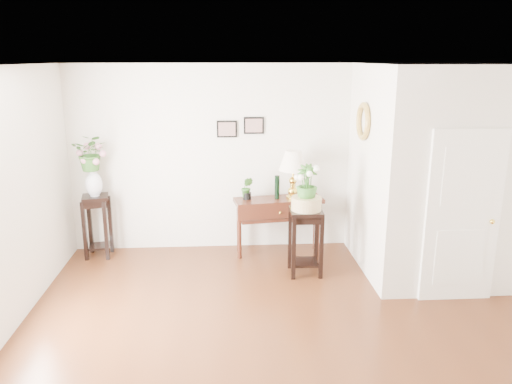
{
  "coord_description": "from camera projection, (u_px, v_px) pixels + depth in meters",
  "views": [
    {
      "loc": [
        -0.7,
        -4.66,
        2.87
      ],
      "look_at": [
        -0.31,
        1.3,
        1.26
      ],
      "focal_mm": 35.0,
      "sensor_mm": 36.0,
      "label": 1
    }
  ],
  "objects": [
    {
      "name": "floor",
      "position": [
        293.0,
        338.0,
        5.28
      ],
      "size": [
        6.0,
        5.5,
        0.02
      ],
      "primitive_type": "cube",
      "color": "#4E2612",
      "rests_on": "ground"
    },
    {
      "name": "ceiling",
      "position": [
        299.0,
        66.0,
        4.55
      ],
      "size": [
        6.0,
        5.5,
        0.02
      ],
      "primitive_type": "cube",
      "color": "white",
      "rests_on": "ground"
    },
    {
      "name": "wall_back",
      "position": [
        270.0,
        158.0,
        7.56
      ],
      "size": [
        6.0,
        0.02,
        2.8
      ],
      "primitive_type": "cube",
      "color": "white",
      "rests_on": "ground"
    },
    {
      "name": "partition",
      "position": [
        431.0,
        170.0,
        6.75
      ],
      "size": [
        1.8,
        1.95,
        2.8
      ],
      "primitive_type": "cube",
      "color": "white",
      "rests_on": "floor"
    },
    {
      "name": "door",
      "position": [
        463.0,
        217.0,
        5.88
      ],
      "size": [
        0.9,
        0.05,
        2.1
      ],
      "primitive_type": "cube",
      "color": "white",
      "rests_on": "floor"
    },
    {
      "name": "art_print_left",
      "position": [
        227.0,
        129.0,
        7.38
      ],
      "size": [
        0.3,
        0.02,
        0.25
      ],
      "primitive_type": "cube",
      "color": "black",
      "rests_on": "wall_back"
    },
    {
      "name": "art_print_right",
      "position": [
        254.0,
        125.0,
        7.4
      ],
      "size": [
        0.3,
        0.02,
        0.25
      ],
      "primitive_type": "cube",
      "color": "black",
      "rests_on": "wall_back"
    },
    {
      "name": "wall_ornament",
      "position": [
        363.0,
        121.0,
        6.65
      ],
      "size": [
        0.07,
        0.51,
        0.51
      ],
      "primitive_type": "torus",
      "rotation": [
        0.0,
        1.57,
        0.0
      ],
      "color": "gold",
      "rests_on": "partition"
    },
    {
      "name": "console_table",
      "position": [
        278.0,
        226.0,
        7.47
      ],
      "size": [
        1.35,
        0.62,
        0.86
      ],
      "primitive_type": "cube",
      "rotation": [
        0.0,
        0.0,
        0.15
      ],
      "color": "#391F11",
      "rests_on": "floor"
    },
    {
      "name": "table_lamp",
      "position": [
        293.0,
        175.0,
        7.28
      ],
      "size": [
        0.54,
        0.54,
        0.72
      ],
      "primitive_type": "cube",
      "rotation": [
        0.0,
        0.0,
        -0.41
      ],
      "color": "gold",
      "rests_on": "console_table"
    },
    {
      "name": "green_vase",
      "position": [
        277.0,
        187.0,
        7.31
      ],
      "size": [
        0.09,
        0.09,
        0.35
      ],
      "primitive_type": "cylinder",
      "rotation": [
        0.0,
        0.0,
        -0.3
      ],
      "color": "black",
      "rests_on": "console_table"
    },
    {
      "name": "potted_plant",
      "position": [
        247.0,
        189.0,
        7.28
      ],
      "size": [
        0.2,
        0.18,
        0.31
      ],
      "primitive_type": "imported",
      "rotation": [
        0.0,
        0.0,
        -0.26
      ],
      "color": "#2E6422",
      "rests_on": "console_table"
    },
    {
      "name": "plant_stand_a",
      "position": [
        98.0,
        226.0,
        7.35
      ],
      "size": [
        0.43,
        0.43,
        0.94
      ],
      "primitive_type": "cube",
      "rotation": [
        0.0,
        0.0,
        0.2
      ],
      "color": "black",
      "rests_on": "floor"
    },
    {
      "name": "porcelain_vase",
      "position": [
        94.0,
        181.0,
        7.17
      ],
      "size": [
        0.24,
        0.24,
        0.42
      ],
      "primitive_type": null,
      "rotation": [
        0.0,
        0.0,
        0.02
      ],
      "color": "silver",
      "rests_on": "plant_stand_a"
    },
    {
      "name": "lily_arrangement",
      "position": [
        91.0,
        151.0,
        7.06
      ],
      "size": [
        0.53,
        0.47,
        0.53
      ],
      "primitive_type": "imported",
      "rotation": [
        0.0,
        0.0,
        -0.13
      ],
      "color": "#2E6422",
      "rests_on": "porcelain_vase"
    },
    {
      "name": "plant_stand_b",
      "position": [
        305.0,
        242.0,
        6.76
      ],
      "size": [
        0.44,
        0.44,
        0.91
      ],
      "primitive_type": "cube",
      "rotation": [
        0.0,
        0.0,
        -0.03
      ],
      "color": "black",
      "rests_on": "floor"
    },
    {
      "name": "ceramic_bowl",
      "position": [
        306.0,
        204.0,
        6.63
      ],
      "size": [
        0.45,
        0.45,
        0.18
      ],
      "primitive_type": "cylinder",
      "rotation": [
        0.0,
        0.0,
        0.13
      ],
      "color": "#C5BB92",
      "rests_on": "plant_stand_b"
    },
    {
      "name": "narcissus",
      "position": [
        307.0,
        183.0,
        6.55
      ],
      "size": [
        0.3,
        0.3,
        0.49
      ],
      "primitive_type": "imported",
      "rotation": [
        0.0,
        0.0,
        -0.08
      ],
      "color": "#2E6422",
      "rests_on": "ceramic_bowl"
    }
  ]
}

